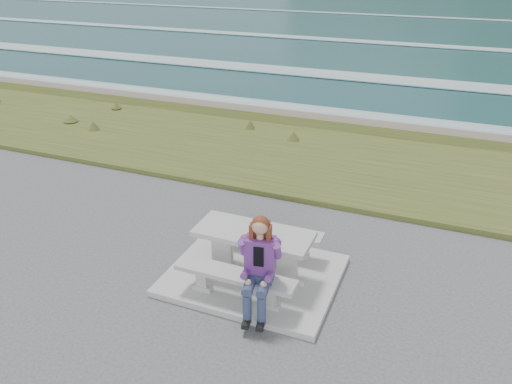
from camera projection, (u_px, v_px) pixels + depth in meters
concrete_slab at (254, 275)px, 7.89m from camera, size 2.60×2.10×0.10m
picnic_table at (254, 241)px, 7.61m from camera, size 1.80×0.75×0.75m
bench_landward at (235, 279)px, 7.13m from camera, size 1.80×0.35×0.45m
bench_seaward at (270, 232)px, 8.30m from camera, size 1.80×0.35×0.45m
grass_verge at (332, 164)px, 12.07m from camera, size 160.00×4.50×0.22m
shore_drop at (357, 129)px, 14.49m from camera, size 160.00×0.80×2.20m
ocean at (415, 70)px, 29.56m from camera, size 1600.00×1600.00×0.09m
seated_woman at (258, 280)px, 6.81m from camera, size 0.52×0.77×1.43m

